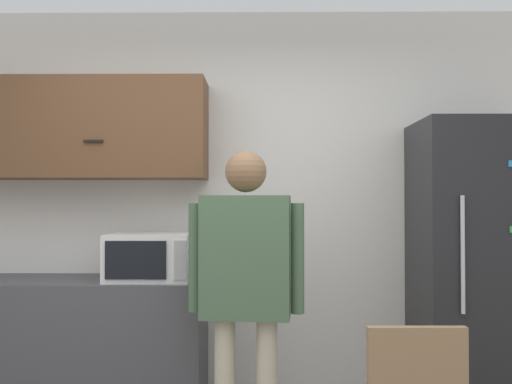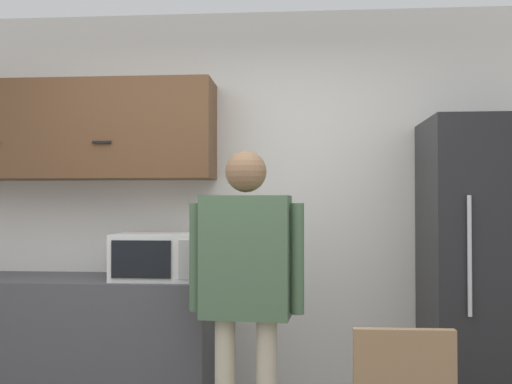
# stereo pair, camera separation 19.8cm
# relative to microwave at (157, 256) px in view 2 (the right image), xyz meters

# --- Properties ---
(back_wall) EXTENTS (6.00, 0.06, 2.70)m
(back_wall) POSITION_rel_microwave_xyz_m (0.45, 0.38, 0.29)
(back_wall) COLOR white
(back_wall) RESTS_ON ground_plane
(counter) EXTENTS (2.08, 0.59, 0.91)m
(counter) POSITION_rel_microwave_xyz_m (-0.71, 0.06, -0.60)
(counter) COLOR #4C4C51
(counter) RESTS_ON ground_plane
(upper_cabinets) EXTENTS (2.08, 0.39, 0.64)m
(upper_cabinets) POSITION_rel_microwave_xyz_m (-0.71, 0.16, 0.81)
(upper_cabinets) COLOR brown
(microwave) EXTENTS (0.51, 0.39, 0.29)m
(microwave) POSITION_rel_microwave_xyz_m (0.00, 0.00, 0.00)
(microwave) COLOR white
(microwave) RESTS_ON counter
(person) EXTENTS (0.62, 0.26, 1.67)m
(person) POSITION_rel_microwave_xyz_m (0.61, -0.51, -0.03)
(person) COLOR beige
(person) RESTS_ON ground_plane
(refrigerator) EXTENTS (0.72, 0.66, 1.90)m
(refrigerator) POSITION_rel_microwave_xyz_m (2.02, 0.02, -0.11)
(refrigerator) COLOR #232326
(refrigerator) RESTS_ON ground_plane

